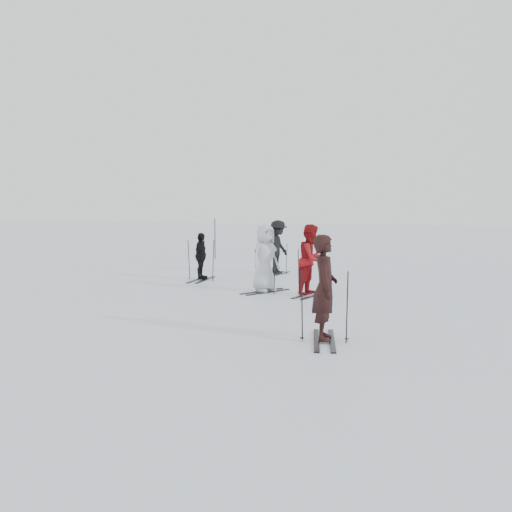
{
  "coord_description": "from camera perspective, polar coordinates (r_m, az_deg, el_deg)",
  "views": [
    {
      "loc": [
        4.35,
        -14.17,
        2.39
      ],
      "look_at": [
        0.0,
        1.0,
        1.0
      ],
      "focal_mm": 40.0,
      "sensor_mm": 36.0,
      "label": 1
    }
  ],
  "objects": [
    {
      "name": "skier_uphill_left",
      "position": [
        18.44,
        -5.52,
        -0.09
      ],
      "size": [
        0.4,
        0.89,
        1.5
      ],
      "primitive_type": "imported",
      "rotation": [
        0.0,
        0.0,
        1.61
      ],
      "color": "black",
      "rests_on": "ground"
    },
    {
      "name": "ground",
      "position": [
        15.02,
        -1.05,
        -4.13
      ],
      "size": [
        120.0,
        120.0,
        0.0
      ],
      "primitive_type": "plane",
      "color": "silver",
      "rests_on": "ground"
    },
    {
      "name": "skis_uphill_far",
      "position": [
        20.03,
        2.19,
        -0.21
      ],
      "size": [
        1.66,
        1.09,
        1.12
      ],
      "primitive_type": null,
      "rotation": [
        0.0,
        0.0,
        1.38
      ],
      "color": "black",
      "rests_on": "ground"
    },
    {
      "name": "skis_red",
      "position": [
        15.32,
        5.57,
        -1.58
      ],
      "size": [
        1.92,
        1.35,
        1.27
      ],
      "primitive_type": null,
      "rotation": [
        0.0,
        0.0,
        1.3
      ],
      "color": "black",
      "rests_on": "ground"
    },
    {
      "name": "skier_uphill_far",
      "position": [
        20.0,
        2.19,
        0.85
      ],
      "size": [
        0.91,
        1.31,
        1.86
      ],
      "primitive_type": "imported",
      "rotation": [
        0.0,
        0.0,
        1.38
      ],
      "color": "black",
      "rests_on": "ground"
    },
    {
      "name": "skis_near_dark",
      "position": [
        10.15,
        6.86,
        -4.9
      ],
      "size": [
        1.91,
        1.24,
        1.29
      ],
      "primitive_type": null,
      "rotation": [
        0.0,
        0.0,
        1.75
      ],
      "color": "black",
      "rests_on": "ground"
    },
    {
      "name": "skier_grey",
      "position": [
        15.77,
        0.91,
        -0.3
      ],
      "size": [
        0.97,
        1.08,
        1.85
      ],
      "primitive_type": "imported",
      "rotation": [
        0.0,
        0.0,
        1.03
      ],
      "color": "silver",
      "rests_on": "ground"
    },
    {
      "name": "skis_uphill_left",
      "position": [
        18.45,
        -5.52,
        -0.33
      ],
      "size": [
        1.89,
        1.05,
        1.35
      ],
      "primitive_type": null,
      "rotation": [
        0.0,
        0.0,
        1.61
      ],
      "color": "black",
      "rests_on": "ground"
    },
    {
      "name": "piste_marker",
      "position": [
        25.87,
        -4.13,
        1.74
      ],
      "size": [
        0.05,
        0.05,
        1.82
      ],
      "primitive_type": "cylinder",
      "rotation": [
        0.0,
        0.0,
        0.4
      ],
      "color": "black",
      "rests_on": "ground"
    },
    {
      "name": "skier_red",
      "position": [
        15.28,
        5.58,
        -0.45
      ],
      "size": [
        0.93,
        1.07,
        1.87
      ],
      "primitive_type": "imported",
      "rotation": [
        0.0,
        0.0,
        1.3
      ],
      "color": "maroon",
      "rests_on": "ground"
    },
    {
      "name": "skis_grey",
      "position": [
        15.8,
        0.91,
        -1.44
      ],
      "size": [
        1.89,
        1.62,
        1.22
      ],
      "primitive_type": null,
      "rotation": [
        0.0,
        0.0,
        1.03
      ],
      "color": "black",
      "rests_on": "ground"
    },
    {
      "name": "skier_near_dark",
      "position": [
        10.1,
        6.88,
        -3.31
      ],
      "size": [
        0.56,
        0.75,
        1.86
      ],
      "primitive_type": "imported",
      "rotation": [
        0.0,
        0.0,
        1.75
      ],
      "color": "black",
      "rests_on": "ground"
    }
  ]
}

